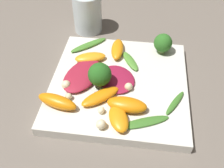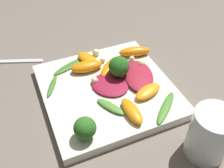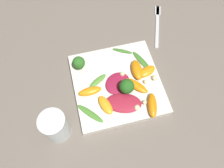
{
  "view_description": "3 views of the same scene",
  "coord_description": "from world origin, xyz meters",
  "views": [
    {
      "loc": [
        -0.03,
        0.35,
        0.37
      ],
      "look_at": [
        0.01,
        0.02,
        0.03
      ],
      "focal_mm": 42.0,
      "sensor_mm": 36.0,
      "label": 1
    },
    {
      "loc": [
        -0.14,
        -0.36,
        0.39
      ],
      "look_at": [
        0.0,
        -0.02,
        0.04
      ],
      "focal_mm": 42.0,
      "sensor_mm": 36.0,
      "label": 2
    },
    {
      "loc": [
        0.29,
        -0.09,
        0.6
      ],
      "look_at": [
        0.01,
        -0.02,
        0.04
      ],
      "focal_mm": 35.0,
      "sensor_mm": 36.0,
      "label": 3
    }
  ],
  "objects": [
    {
      "name": "ground_plane",
      "position": [
        0.0,
        0.0,
        0.0
      ],
      "size": [
        2.4,
        2.4,
        0.0
      ],
      "primitive_type": "plane",
      "color": "#6B6056"
    },
    {
      "name": "plate",
      "position": [
        0.0,
        0.0,
        0.01
      ],
      "size": [
        0.26,
        0.26,
        0.02
      ],
      "color": "silver",
      "rests_on": "ground_plane"
    },
    {
      "name": "drinking_glass",
      "position": [
        0.1,
        -0.19,
        0.05
      ],
      "size": [
        0.07,
        0.07,
        0.09
      ],
      "color": "silver",
      "rests_on": "ground_plane"
    },
    {
      "name": "fork",
      "position": [
        -0.21,
        0.21,
        0.0
      ],
      "size": [
        0.19,
        0.08,
        0.01
      ],
      "color": "silver",
      "rests_on": "ground_plane"
    },
    {
      "name": "radicchio_leaf_0",
      "position": [
        0.01,
        0.0,
        0.02
      ],
      "size": [
        0.1,
        0.1,
        0.01
      ],
      "color": "maroon",
      "rests_on": "plate"
    },
    {
      "name": "radicchio_leaf_1",
      "position": [
        0.07,
        -0.0,
        0.03
      ],
      "size": [
        0.09,
        0.12,
        0.01
      ],
      "color": "maroon",
      "rests_on": "plate"
    },
    {
      "name": "orange_segment_0",
      "position": [
        -0.02,
        0.07,
        0.03
      ],
      "size": [
        0.07,
        0.04,
        0.02
      ],
      "color": "orange",
      "rests_on": "plate"
    },
    {
      "name": "orange_segment_1",
      "position": [
        0.03,
        0.05,
        0.03
      ],
      "size": [
        0.07,
        0.07,
        0.01
      ],
      "color": "orange",
      "rests_on": "plate"
    },
    {
      "name": "orange_segment_2",
      "position": [
        0.07,
        -0.05,
        0.03
      ],
      "size": [
        0.07,
        0.05,
        0.02
      ],
      "color": "orange",
      "rests_on": "plate"
    },
    {
      "name": "orange_segment_3",
      "position": [
        -0.01,
        0.1,
        0.03
      ],
      "size": [
        0.05,
        0.06,
        0.02
      ],
      "color": "orange",
      "rests_on": "plate"
    },
    {
      "name": "orange_segment_4",
      "position": [
        0.01,
        -0.09,
        0.03
      ],
      "size": [
        0.03,
        0.07,
        0.02
      ],
      "color": "orange",
      "rests_on": "plate"
    },
    {
      "name": "orange_segment_5",
      "position": [
        0.1,
        0.08,
        0.03
      ],
      "size": [
        0.08,
        0.04,
        0.02
      ],
      "color": "orange",
      "rests_on": "plate"
    },
    {
      "name": "broccoli_floret_0",
      "position": [
        -0.08,
        -0.1,
        0.04
      ],
      "size": [
        0.04,
        0.04,
        0.04
      ],
      "color": "#84AD5B",
      "rests_on": "plate"
    },
    {
      "name": "broccoli_floret_1",
      "position": [
        0.03,
        0.02,
        0.05
      ],
      "size": [
        0.04,
        0.04,
        0.05
      ],
      "color": "#7A9E51",
      "rests_on": "plate"
    },
    {
      "name": "arugula_sprig_0",
      "position": [
        0.08,
        -0.1,
        0.02
      ],
      "size": [
        0.08,
        0.07,
        0.01
      ],
      "color": "#47842D",
      "rests_on": "plate"
    },
    {
      "name": "arugula_sprig_1",
      "position": [
        -0.1,
        0.04,
        0.02
      ],
      "size": [
        0.04,
        0.06,
        0.01
      ],
      "color": "#3D7528",
      "rests_on": "plate"
    },
    {
      "name": "arugula_sprig_2",
      "position": [
        -0.02,
        -0.06,
        0.02
      ],
      "size": [
        0.05,
        0.06,
        0.01
      ],
      "color": "#518E33",
      "rests_on": "plate"
    },
    {
      "name": "arugula_sprig_3",
      "position": [
        -0.05,
        0.09,
        0.02
      ],
      "size": [
        0.09,
        0.05,
        0.0
      ],
      "color": "#3D7528",
      "rests_on": "plate"
    },
    {
      "name": "macadamia_nut_0",
      "position": [
        0.02,
        0.08,
        0.03
      ],
      "size": [
        0.01,
        0.01,
        0.01
      ],
      "color": "beige",
      "rests_on": "plate"
    },
    {
      "name": "macadamia_nut_1",
      "position": [
        0.08,
        0.06,
        0.03
      ],
      "size": [
        0.01,
        0.01,
        0.01
      ],
      "color": "beige",
      "rests_on": "plate"
    },
    {
      "name": "macadamia_nut_2",
      "position": [
        0.1,
        0.03,
        0.03
      ],
      "size": [
        0.02,
        0.02,
        0.02
      ],
      "color": "beige",
      "rests_on": "plate"
    },
    {
      "name": "macadamia_nut_3",
      "position": [
        -0.02,
        0.02,
        0.03
      ],
      "size": [
        0.02,
        0.02,
        0.02
      ],
      "color": "beige",
      "rests_on": "plate"
    },
    {
      "name": "macadamia_nut_4",
      "position": [
        0.02,
        0.11,
        0.03
      ],
      "size": [
        0.02,
        0.02,
        0.02
      ],
      "color": "beige",
      "rests_on": "plate"
    }
  ]
}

